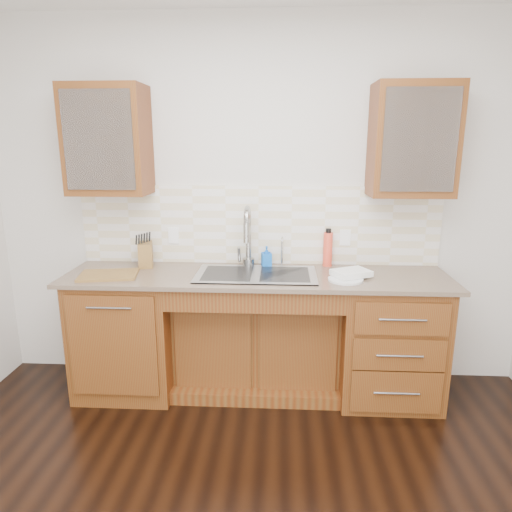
# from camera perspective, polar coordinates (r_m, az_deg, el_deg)

# --- Properties ---
(wall_back) EXTENTS (4.00, 0.10, 2.70)m
(wall_back) POSITION_cam_1_polar(r_m,az_deg,el_deg) (3.48, 0.37, 6.40)
(wall_back) COLOR beige
(wall_back) RESTS_ON ground
(base_cabinet_left) EXTENTS (0.70, 0.62, 0.88)m
(base_cabinet_left) POSITION_cam_1_polar(r_m,az_deg,el_deg) (3.56, -15.60, -9.18)
(base_cabinet_left) COLOR #593014
(base_cabinet_left) RESTS_ON ground
(base_cabinet_center) EXTENTS (1.20, 0.44, 0.70)m
(base_cabinet_center) POSITION_cam_1_polar(r_m,az_deg,el_deg) (3.51, 0.12, -10.64)
(base_cabinet_center) COLOR #593014
(base_cabinet_center) RESTS_ON ground
(base_cabinet_right) EXTENTS (0.70, 0.62, 0.88)m
(base_cabinet_right) POSITION_cam_1_polar(r_m,az_deg,el_deg) (3.47, 16.15, -9.87)
(base_cabinet_right) COLOR #593014
(base_cabinet_right) RESTS_ON ground
(countertop) EXTENTS (2.70, 0.65, 0.03)m
(countertop) POSITION_cam_1_polar(r_m,az_deg,el_deg) (3.21, 0.03, -2.57)
(countertop) COLOR #84705B
(countertop) RESTS_ON base_cabinet_left
(backsplash) EXTENTS (2.70, 0.02, 0.59)m
(backsplash) POSITION_cam_1_polar(r_m,az_deg,el_deg) (3.45, 0.32, 3.87)
(backsplash) COLOR beige
(backsplash) RESTS_ON wall_back
(sink) EXTENTS (0.84, 0.46, 0.19)m
(sink) POSITION_cam_1_polar(r_m,az_deg,el_deg) (3.22, 0.01, -3.84)
(sink) COLOR #9E9EA5
(sink) RESTS_ON countertop
(faucet) EXTENTS (0.04, 0.04, 0.40)m
(faucet) POSITION_cam_1_polar(r_m,az_deg,el_deg) (3.37, -0.96, 2.00)
(faucet) COLOR #999993
(faucet) RESTS_ON countertop
(filter_tap) EXTENTS (0.02, 0.02, 0.24)m
(filter_tap) POSITION_cam_1_polar(r_m,az_deg,el_deg) (3.39, 3.28, 0.66)
(filter_tap) COLOR #999993
(filter_tap) RESTS_ON countertop
(upper_cabinet_left) EXTENTS (0.55, 0.34, 0.75)m
(upper_cabinet_left) POSITION_cam_1_polar(r_m,az_deg,el_deg) (3.45, -18.02, 13.57)
(upper_cabinet_left) COLOR #593014
(upper_cabinet_left) RESTS_ON wall_back
(upper_cabinet_right) EXTENTS (0.55, 0.34, 0.75)m
(upper_cabinet_right) POSITION_cam_1_polar(r_m,az_deg,el_deg) (3.35, 18.99, 13.50)
(upper_cabinet_right) COLOR #593014
(upper_cabinet_right) RESTS_ON wall_back
(outlet_left) EXTENTS (0.08, 0.01, 0.12)m
(outlet_left) POSITION_cam_1_polar(r_m,az_deg,el_deg) (3.54, -10.26, 2.53)
(outlet_left) COLOR white
(outlet_left) RESTS_ON backsplash
(outlet_right) EXTENTS (0.08, 0.01, 0.12)m
(outlet_right) POSITION_cam_1_polar(r_m,az_deg,el_deg) (3.48, 11.07, 2.28)
(outlet_right) COLOR white
(outlet_right) RESTS_ON backsplash
(soap_bottle) EXTENTS (0.08, 0.08, 0.15)m
(soap_bottle) POSITION_cam_1_polar(r_m,az_deg,el_deg) (3.39, 1.33, -0.06)
(soap_bottle) COLOR blue
(soap_bottle) RESTS_ON countertop
(water_bottle) EXTENTS (0.09, 0.09, 0.25)m
(water_bottle) POSITION_cam_1_polar(r_m,az_deg,el_deg) (3.44, 8.96, 0.83)
(water_bottle) COLOR #EB452D
(water_bottle) RESTS_ON countertop
(plate) EXTENTS (0.26, 0.26, 0.01)m
(plate) POSITION_cam_1_polar(r_m,az_deg,el_deg) (3.13, 11.13, -2.90)
(plate) COLOR silver
(plate) RESTS_ON countertop
(dish_towel) EXTENTS (0.30, 0.27, 0.04)m
(dish_towel) POSITION_cam_1_polar(r_m,az_deg,el_deg) (3.19, 11.81, -2.09)
(dish_towel) COLOR silver
(dish_towel) RESTS_ON plate
(knife_block) EXTENTS (0.14, 0.18, 0.18)m
(knife_block) POSITION_cam_1_polar(r_m,az_deg,el_deg) (3.49, -13.63, 0.18)
(knife_block) COLOR olive
(knife_block) RESTS_ON countertop
(cutting_board) EXTENTS (0.43, 0.34, 0.02)m
(cutting_board) POSITION_cam_1_polar(r_m,az_deg,el_deg) (3.33, -17.95, -2.26)
(cutting_board) COLOR olive
(cutting_board) RESTS_ON countertop
(cup_left_a) EXTENTS (0.14, 0.14, 0.10)m
(cup_left_a) POSITION_cam_1_polar(r_m,az_deg,el_deg) (3.51, -20.30, 12.55)
(cup_left_a) COLOR white
(cup_left_a) RESTS_ON upper_cabinet_left
(cup_left_b) EXTENTS (0.10, 0.10, 0.09)m
(cup_left_b) POSITION_cam_1_polar(r_m,az_deg,el_deg) (3.41, -15.71, 12.76)
(cup_left_b) COLOR white
(cup_left_b) RESTS_ON upper_cabinet_left
(cup_right_a) EXTENTS (0.16, 0.16, 0.10)m
(cup_right_a) POSITION_cam_1_polar(r_m,az_deg,el_deg) (3.33, 18.06, 12.69)
(cup_right_a) COLOR white
(cup_right_a) RESTS_ON upper_cabinet_right
(cup_right_b) EXTENTS (0.11, 0.11, 0.09)m
(cup_right_b) POSITION_cam_1_polar(r_m,az_deg,el_deg) (3.37, 20.16, 12.50)
(cup_right_b) COLOR white
(cup_right_b) RESTS_ON upper_cabinet_right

